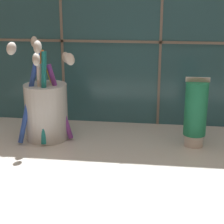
{
  "coord_description": "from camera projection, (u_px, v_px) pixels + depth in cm",
  "views": [
    {
      "loc": [
        2.21,
        -55.61,
        27.94
      ],
      "look_at": [
        -5.56,
        3.41,
        9.3
      ],
      "focal_mm": 60.0,
      "sensor_mm": 36.0,
      "label": 1
    }
  ],
  "objects": [
    {
      "name": "toothbrush_cup",
      "position": [
        46.0,
        108.0,
        0.69
      ],
      "size": [
        11.39,
        13.1,
        18.94
      ],
      "color": "silver",
      "rests_on": "sink_counter"
    },
    {
      "name": "sink_counter",
      "position": [
        143.0,
        168.0,
        0.61
      ],
      "size": [
        79.83,
        39.98,
        2.0
      ],
      "primitive_type": "cube",
      "color": "silver",
      "rests_on": "ground"
    },
    {
      "name": "toothpaste_tube",
      "position": [
        196.0,
        113.0,
        0.66
      ],
      "size": [
        4.15,
        3.96,
        12.52
      ],
      "color": "white",
      "rests_on": "sink_counter"
    },
    {
      "name": "tile_wall_backsplash",
      "position": [
        152.0,
        10.0,
        0.73
      ],
      "size": [
        89.83,
        1.72,
        50.19
      ],
      "color": "#336B7F",
      "rests_on": "ground"
    }
  ]
}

